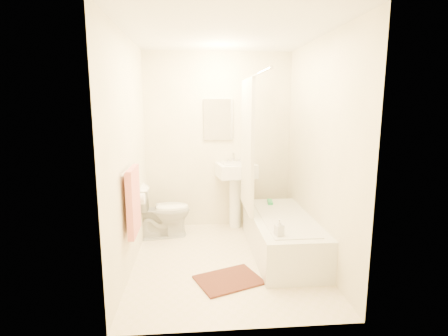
{
  "coord_description": "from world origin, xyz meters",
  "views": [
    {
      "loc": [
        -0.33,
        -3.6,
        1.72
      ],
      "look_at": [
        0.0,
        0.25,
        1.0
      ],
      "focal_mm": 28.0,
      "sensor_mm": 36.0,
      "label": 1
    }
  ],
  "objects": [
    {
      "name": "floor",
      "position": [
        0.0,
        0.0,
        0.0
      ],
      "size": [
        2.4,
        2.4,
        0.0
      ],
      "primitive_type": "plane",
      "color": "beige",
      "rests_on": "ground"
    },
    {
      "name": "ceiling",
      "position": [
        0.0,
        0.0,
        2.4
      ],
      "size": [
        2.4,
        2.4,
        0.0
      ],
      "primitive_type": "plane",
      "color": "white",
      "rests_on": "ground"
    },
    {
      "name": "wall_back",
      "position": [
        0.0,
        1.2,
        1.2
      ],
      "size": [
        2.0,
        0.02,
        2.4
      ],
      "primitive_type": "cube",
      "color": "beige",
      "rests_on": "ground"
    },
    {
      "name": "wall_left",
      "position": [
        -1.0,
        0.0,
        1.2
      ],
      "size": [
        0.02,
        2.4,
        2.4
      ],
      "primitive_type": "cube",
      "color": "beige",
      "rests_on": "ground"
    },
    {
      "name": "wall_right",
      "position": [
        1.0,
        0.0,
        1.2
      ],
      "size": [
        0.02,
        2.4,
        2.4
      ],
      "primitive_type": "cube",
      "color": "beige",
      "rests_on": "ground"
    },
    {
      "name": "mirror",
      "position": [
        0.0,
        1.18,
        1.5
      ],
      "size": [
        0.4,
        0.03,
        0.55
      ],
      "primitive_type": "cube",
      "color": "white",
      "rests_on": "wall_back"
    },
    {
      "name": "curtain_rod",
      "position": [
        0.3,
        0.1,
        2.0
      ],
      "size": [
        0.03,
        1.7,
        0.03
      ],
      "primitive_type": "cylinder",
      "rotation": [
        1.57,
        0.0,
        0.0
      ],
      "color": "silver",
      "rests_on": "wall_back"
    },
    {
      "name": "shower_curtain",
      "position": [
        0.3,
        0.5,
        1.22
      ],
      "size": [
        0.04,
        0.8,
        1.55
      ],
      "primitive_type": "cube",
      "color": "silver",
      "rests_on": "curtain_rod"
    },
    {
      "name": "towel_bar",
      "position": [
        -0.96,
        -0.25,
        1.1
      ],
      "size": [
        0.02,
        0.6,
        0.02
      ],
      "primitive_type": "cylinder",
      "rotation": [
        1.57,
        0.0,
        0.0
      ],
      "color": "silver",
      "rests_on": "wall_left"
    },
    {
      "name": "towel",
      "position": [
        -0.93,
        -0.25,
        0.78
      ],
      "size": [
        0.06,
        0.45,
        0.66
      ],
      "primitive_type": "cube",
      "color": "#CC7266",
      "rests_on": "towel_bar"
    },
    {
      "name": "toilet_paper",
      "position": [
        -0.93,
        0.12,
        0.7
      ],
      "size": [
        0.11,
        0.12,
        0.12
      ],
      "primitive_type": "cylinder",
      "rotation": [
        0.0,
        1.57,
        0.0
      ],
      "color": "white",
      "rests_on": "wall_left"
    },
    {
      "name": "toilet",
      "position": [
        -0.75,
        0.8,
        0.34
      ],
      "size": [
        0.75,
        0.49,
        0.69
      ],
      "primitive_type": "imported",
      "rotation": [
        0.0,
        0.0,
        1.72
      ],
      "color": "silver",
      "rests_on": "floor"
    },
    {
      "name": "sink",
      "position": [
        0.23,
        1.06,
        0.49
      ],
      "size": [
        0.57,
        0.48,
        0.99
      ],
      "primitive_type": null,
      "rotation": [
        0.0,
        0.0,
        0.17
      ],
      "color": "white",
      "rests_on": "floor"
    },
    {
      "name": "bathtub",
      "position": [
        0.66,
        0.15,
        0.22
      ],
      "size": [
        0.68,
        1.55,
        0.44
      ],
      "primitive_type": null,
      "color": "silver",
      "rests_on": "floor"
    },
    {
      "name": "bath_mat",
      "position": [
        -0.01,
        -0.45,
        0.01
      ],
      "size": [
        0.72,
        0.64,
        0.02
      ],
      "primitive_type": "cube",
      "rotation": [
        0.0,
        0.0,
        0.38
      ],
      "color": "#532D20",
      "rests_on": "floor"
    },
    {
      "name": "soap_bottle",
      "position": [
        0.48,
        -0.42,
        0.52
      ],
      "size": [
        0.1,
        0.1,
        0.17
      ],
      "primitive_type": "imported",
      "rotation": [
        0.0,
        0.0,
        0.28
      ],
      "color": "white",
      "rests_on": "bathtub"
    },
    {
      "name": "scrub_brush",
      "position": [
        0.64,
        0.7,
        0.46
      ],
      "size": [
        0.08,
        0.21,
        0.04
      ],
      "primitive_type": "cube",
      "rotation": [
        0.0,
        0.0,
        -0.13
      ],
      "color": "green",
      "rests_on": "bathtub"
    }
  ]
}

